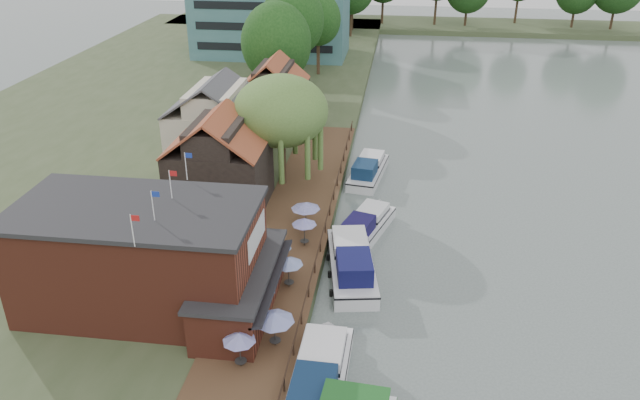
{
  "coord_description": "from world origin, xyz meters",
  "views": [
    {
      "loc": [
        0.15,
        -33.63,
        25.86
      ],
      "look_at": [
        -6.0,
        12.0,
        3.0
      ],
      "focal_mm": 35.0,
      "sensor_mm": 36.0,
      "label": 1
    }
  ],
  "objects_px": {
    "cottage_c": "(274,96)",
    "cruiser_2": "(366,222)",
    "umbrella_3": "(289,272)",
    "cruiser_0": "(319,374)",
    "cottage_b": "(218,120)",
    "umbrella_4": "(278,255)",
    "cruiser_1": "(352,259)",
    "cottage_a": "(219,160)",
    "cruiser_3": "(368,167)",
    "umbrella_6": "(306,216)",
    "umbrella_0": "(240,350)",
    "umbrella_5": "(304,232)",
    "hotel_block": "(271,17)",
    "umbrella_2": "(258,299)",
    "umbrella_1": "(275,329)",
    "pub": "(170,259)",
    "willow": "(281,132)"
  },
  "relations": [
    {
      "from": "pub",
      "to": "hotel_block",
      "type": "relative_size",
      "value": 0.79
    },
    {
      "from": "cottage_c",
      "to": "cruiser_0",
      "type": "distance_m",
      "value": 41.17
    },
    {
      "from": "umbrella_6",
      "to": "cruiser_3",
      "type": "xyz_separation_m",
      "value": [
        4.26,
        13.2,
        -1.14
      ]
    },
    {
      "from": "pub",
      "to": "umbrella_4",
      "type": "relative_size",
      "value": 8.42
    },
    {
      "from": "umbrella_4",
      "to": "cruiser_2",
      "type": "distance_m",
      "value": 10.0
    },
    {
      "from": "umbrella_2",
      "to": "cruiser_0",
      "type": "height_order",
      "value": "umbrella_2"
    },
    {
      "from": "cottage_c",
      "to": "cruiser_0",
      "type": "xyz_separation_m",
      "value": [
        10.44,
        -39.62,
        -3.97
      ]
    },
    {
      "from": "cottage_a",
      "to": "umbrella_0",
      "type": "distance_m",
      "value": 21.65
    },
    {
      "from": "cottage_c",
      "to": "cruiser_2",
      "type": "xyz_separation_m",
      "value": [
        11.86,
        -20.87,
        -4.15
      ]
    },
    {
      "from": "umbrella_4",
      "to": "cruiser_1",
      "type": "height_order",
      "value": "umbrella_4"
    },
    {
      "from": "willow",
      "to": "cruiser_1",
      "type": "bearing_deg",
      "value": -59.54
    },
    {
      "from": "cottage_c",
      "to": "cruiser_1",
      "type": "xyz_separation_m",
      "value": [
        11.21,
        -27.11,
        -3.91
      ]
    },
    {
      "from": "umbrella_0",
      "to": "pub",
      "type": "bearing_deg",
      "value": 137.59
    },
    {
      "from": "hotel_block",
      "to": "umbrella_5",
      "type": "xyz_separation_m",
      "value": [
        15.34,
        -62.2,
        -4.86
      ]
    },
    {
      "from": "cottage_c",
      "to": "cruiser_2",
      "type": "bearing_deg",
      "value": -60.39
    },
    {
      "from": "umbrella_6",
      "to": "pub",
      "type": "bearing_deg",
      "value": -121.59
    },
    {
      "from": "willow",
      "to": "cruiser_0",
      "type": "height_order",
      "value": "willow"
    },
    {
      "from": "cottage_a",
      "to": "umbrella_1",
      "type": "distance_m",
      "value": 20.33
    },
    {
      "from": "umbrella_1",
      "to": "pub",
      "type": "bearing_deg",
      "value": 156.43
    },
    {
      "from": "cottage_c",
      "to": "umbrella_3",
      "type": "bearing_deg",
      "value": -76.97
    },
    {
      "from": "willow",
      "to": "cruiser_2",
      "type": "distance_m",
      "value": 11.97
    },
    {
      "from": "willow",
      "to": "umbrella_3",
      "type": "relative_size",
      "value": 4.39
    },
    {
      "from": "pub",
      "to": "cruiser_1",
      "type": "height_order",
      "value": "pub"
    },
    {
      "from": "umbrella_5",
      "to": "cruiser_1",
      "type": "xyz_separation_m",
      "value": [
        3.87,
        -1.91,
        -0.95
      ]
    },
    {
      "from": "willow",
      "to": "cruiser_3",
      "type": "height_order",
      "value": "willow"
    },
    {
      "from": "cottage_a",
      "to": "cruiser_3",
      "type": "relative_size",
      "value": 0.9
    },
    {
      "from": "umbrella_3",
      "to": "umbrella_6",
      "type": "bearing_deg",
      "value": 90.83
    },
    {
      "from": "umbrella_2",
      "to": "umbrella_3",
      "type": "xyz_separation_m",
      "value": [
        1.41,
        3.44,
        0.0
      ]
    },
    {
      "from": "umbrella_1",
      "to": "umbrella_5",
      "type": "xyz_separation_m",
      "value": [
        -0.1,
        12.05,
        0.0
      ]
    },
    {
      "from": "hotel_block",
      "to": "umbrella_0",
      "type": "height_order",
      "value": "hotel_block"
    },
    {
      "from": "hotel_block",
      "to": "cruiser_1",
      "type": "xyz_separation_m",
      "value": [
        19.21,
        -64.11,
        -5.81
      ]
    },
    {
      "from": "umbrella_3",
      "to": "umbrella_0",
      "type": "bearing_deg",
      "value": -99.02
    },
    {
      "from": "umbrella_6",
      "to": "umbrella_0",
      "type": "bearing_deg",
      "value": -94.11
    },
    {
      "from": "cruiser_0",
      "to": "umbrella_5",
      "type": "bearing_deg",
      "value": 103.15
    },
    {
      "from": "pub",
      "to": "cruiser_1",
      "type": "bearing_deg",
      "value": 31.59
    },
    {
      "from": "umbrella_0",
      "to": "cruiser_1",
      "type": "distance_m",
      "value": 13.39
    },
    {
      "from": "pub",
      "to": "cruiser_0",
      "type": "xyz_separation_m",
      "value": [
        10.44,
        -5.62,
        -3.37
      ]
    },
    {
      "from": "umbrella_5",
      "to": "cottage_b",
      "type": "bearing_deg",
      "value": 125.0
    },
    {
      "from": "cruiser_1",
      "to": "pub",
      "type": "bearing_deg",
      "value": -158.22
    },
    {
      "from": "cottage_b",
      "to": "cruiser_1",
      "type": "height_order",
      "value": "cottage_b"
    },
    {
      "from": "cottage_b",
      "to": "umbrella_4",
      "type": "distance_m",
      "value": 22.49
    },
    {
      "from": "umbrella_2",
      "to": "cruiser_1",
      "type": "distance_m",
      "value": 9.16
    },
    {
      "from": "umbrella_2",
      "to": "cottage_c",
      "type": "bearing_deg",
      "value": 99.49
    },
    {
      "from": "cottage_c",
      "to": "umbrella_6",
      "type": "xyz_separation_m",
      "value": [
        7.04,
        -22.55,
        -2.96
      ]
    },
    {
      "from": "pub",
      "to": "cottage_a",
      "type": "distance_m",
      "value": 15.05
    },
    {
      "from": "cottage_a",
      "to": "cottage_c",
      "type": "relative_size",
      "value": 1.01
    },
    {
      "from": "cottage_a",
      "to": "umbrella_1",
      "type": "relative_size",
      "value": 3.5
    },
    {
      "from": "cottage_c",
      "to": "cottage_b",
      "type": "bearing_deg",
      "value": -113.96
    },
    {
      "from": "hotel_block",
      "to": "cruiser_0",
      "type": "height_order",
      "value": "hotel_block"
    },
    {
      "from": "cottage_b",
      "to": "umbrella_2",
      "type": "bearing_deg",
      "value": -69.0
    }
  ]
}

